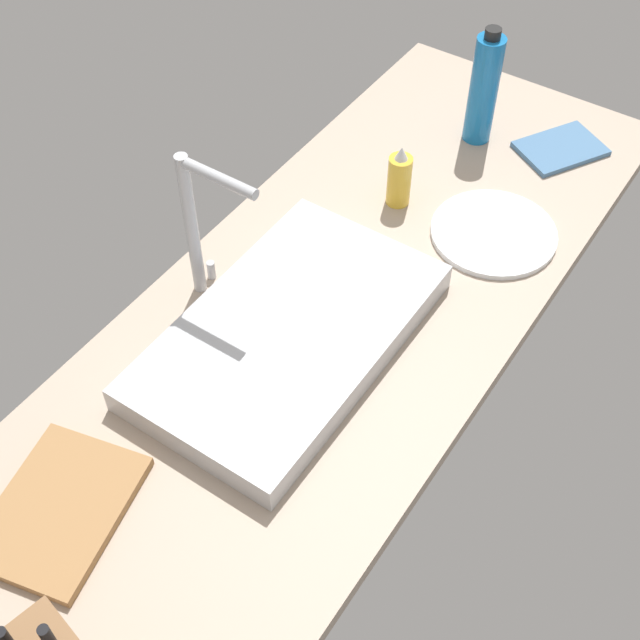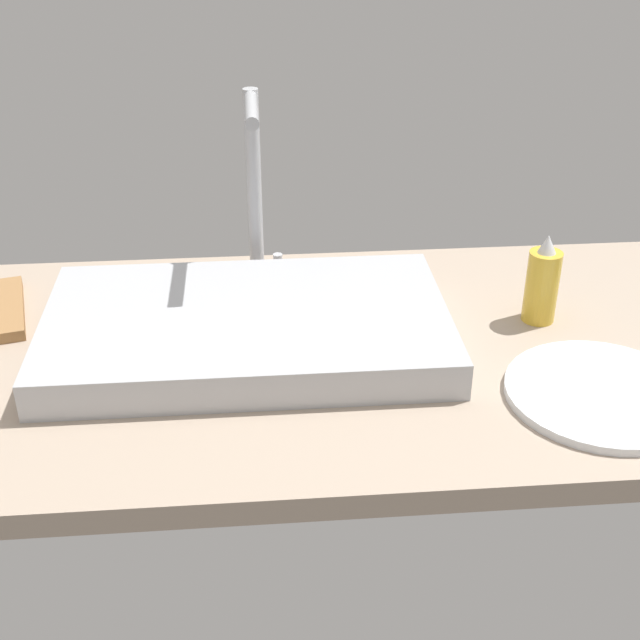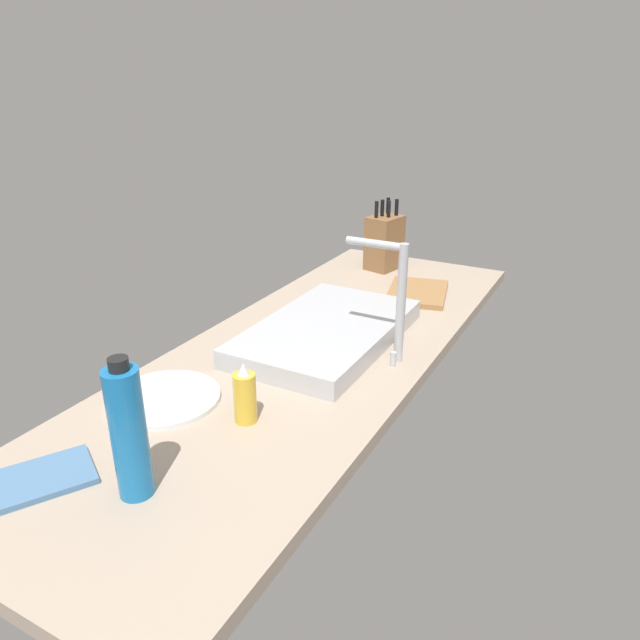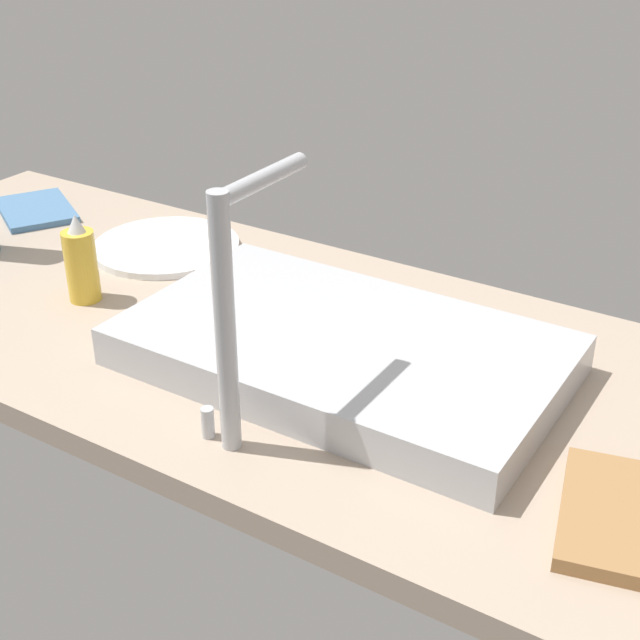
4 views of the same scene
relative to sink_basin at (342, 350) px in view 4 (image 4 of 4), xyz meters
The scene contains 6 objects.
countertop_slab 8.22cm from the sink_basin, 16.58° to the right, with size 188.72×65.18×3.50cm, color tan.
sink_basin is the anchor object (origin of this frame).
faucet 26.11cm from the sink_basin, 84.20° to the left, with size 5.50×16.58×31.81cm.
soap_bottle 44.99cm from the sink_basin, ahead, with size 5.01×5.01×14.14cm.
dinner_plate 50.07cm from the sink_basin, 20.90° to the right, with size 25.64×25.64×1.20cm, color white.
dish_towel 81.94cm from the sink_basin, 12.66° to the right, with size 18.31×12.72×1.20cm, color teal.
Camera 4 is at (-58.85, 90.75, 66.25)cm, focal length 49.54 mm.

